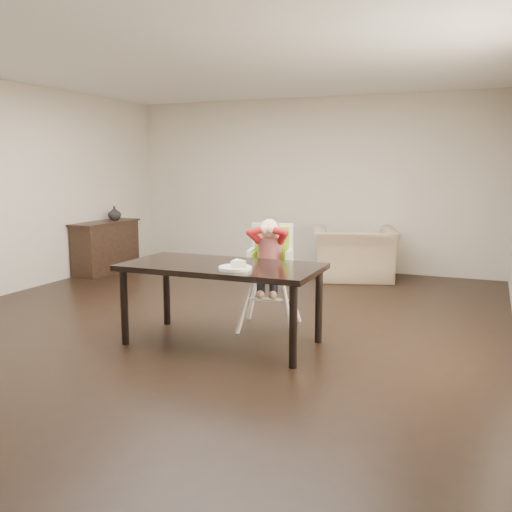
{
  "coord_description": "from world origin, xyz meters",
  "views": [
    {
      "loc": [
        2.71,
        -5.28,
        1.64
      ],
      "look_at": [
        0.65,
        -0.3,
        0.78
      ],
      "focal_mm": 40.0,
      "sensor_mm": 36.0,
      "label": 1
    }
  ],
  "objects": [
    {
      "name": "plate",
      "position": [
        0.7,
        -0.86,
        0.78
      ],
      "size": [
        0.31,
        0.31,
        0.08
      ],
      "rotation": [
        0.0,
        0.0,
        0.07
      ],
      "color": "white",
      "rests_on": "dining_table"
    },
    {
      "name": "vase",
      "position": [
        -2.78,
        2.16,
        0.9
      ],
      "size": [
        0.26,
        0.27,
        0.21
      ],
      "primitive_type": "imported",
      "rotation": [
        0.0,
        0.0,
        -0.29
      ],
      "color": "#99999E",
      "rests_on": "sideboard"
    },
    {
      "name": "armchair",
      "position": [
        0.92,
        2.8,
        0.5
      ],
      "size": [
        1.32,
        1.05,
        1.01
      ],
      "primitive_type": "imported",
      "rotation": [
        0.0,
        0.0,
        3.44
      ],
      "color": "tan",
      "rests_on": "ground"
    },
    {
      "name": "dining_table",
      "position": [
        0.46,
        -0.66,
        0.67
      ],
      "size": [
        1.8,
        0.9,
        0.75
      ],
      "color": "black",
      "rests_on": "ground"
    },
    {
      "name": "sideboard",
      "position": [
        -2.78,
        1.91,
        0.4
      ],
      "size": [
        0.44,
        1.26,
        0.79
      ],
      "color": "black",
      "rests_on": "ground"
    },
    {
      "name": "high_chair",
      "position": [
        0.67,
        0.03,
        0.79
      ],
      "size": [
        0.55,
        0.55,
        1.11
      ],
      "rotation": [
        0.0,
        0.0,
        0.2
      ],
      "color": "white",
      "rests_on": "ground"
    },
    {
      "name": "room_walls",
      "position": [
        0.0,
        0.0,
        1.86
      ],
      "size": [
        6.02,
        7.02,
        2.71
      ],
      "color": "#BDB39C",
      "rests_on": "ground"
    },
    {
      "name": "ground",
      "position": [
        0.0,
        0.0,
        0.0
      ],
      "size": [
        7.0,
        7.0,
        0.0
      ],
      "primitive_type": "plane",
      "color": "black",
      "rests_on": "ground"
    }
  ]
}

